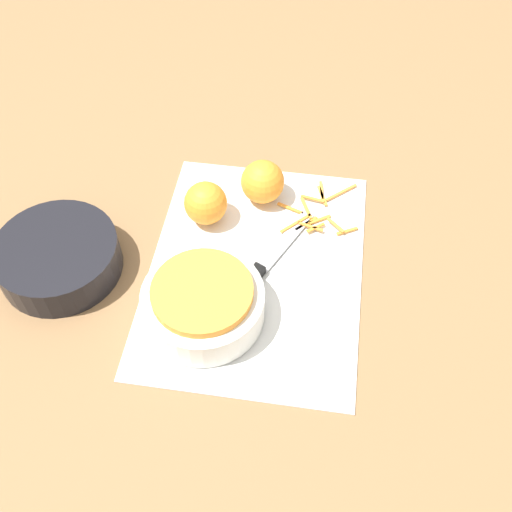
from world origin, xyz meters
TOP-DOWN VIEW (x-y plane):
  - ground_plane at (0.00, 0.00)m, footprint 4.00×4.00m
  - cutting_board at (0.00, 0.00)m, footprint 0.46×0.35m
  - bowl_speckled at (-0.10, 0.07)m, footprint 0.19×0.19m
  - bowl_dark at (-0.04, 0.32)m, footprint 0.20×0.20m
  - knife at (-0.02, -0.00)m, footprint 0.23×0.13m
  - orange_left at (0.09, 0.10)m, footprint 0.07×0.07m
  - orange_right at (0.16, 0.01)m, footprint 0.08×0.08m
  - peel_pile at (0.13, -0.09)m, footprint 0.14×0.15m

SIDE VIEW (x-z plane):
  - ground_plane at x=0.00m, z-range 0.00..0.00m
  - cutting_board at x=0.00m, z-range 0.00..0.01m
  - peel_pile at x=0.13m, z-range 0.00..0.01m
  - knife at x=-0.02m, z-range 0.00..0.02m
  - bowl_dark at x=-0.04m, z-range 0.00..0.06m
  - bowl_speckled at x=-0.10m, z-range 0.00..0.07m
  - orange_left at x=0.09m, z-range 0.01..0.08m
  - orange_right at x=0.16m, z-range 0.01..0.08m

